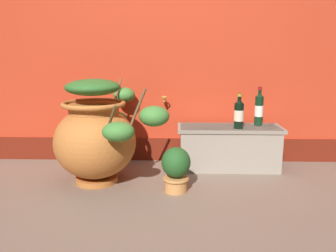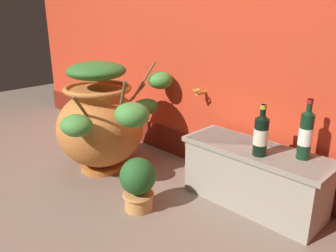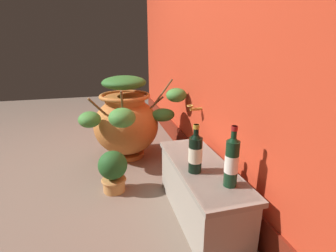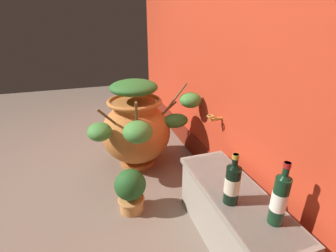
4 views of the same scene
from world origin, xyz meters
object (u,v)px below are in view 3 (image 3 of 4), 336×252
at_px(wine_bottle_left, 232,160).
at_px(wine_bottle_middle, 195,152).
at_px(potted_shrub, 113,170).
at_px(terracotta_urn, 127,120).

height_order(wine_bottle_left, wine_bottle_middle, wine_bottle_left).
relative_size(wine_bottle_left, potted_shrub, 1.02).
xyz_separation_m(wine_bottle_middle, potted_shrub, (-0.51, -0.45, -0.32)).
bearing_deg(wine_bottle_middle, terracotta_urn, -166.10).
relative_size(terracotta_urn, wine_bottle_middle, 3.35).
distance_m(wine_bottle_middle, potted_shrub, 0.75).
relative_size(wine_bottle_middle, potted_shrub, 0.89).
bearing_deg(potted_shrub, wine_bottle_left, 39.39).
distance_m(terracotta_urn, wine_bottle_middle, 1.15).
bearing_deg(potted_shrub, terracotta_urn, 163.32).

